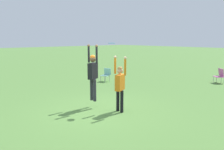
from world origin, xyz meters
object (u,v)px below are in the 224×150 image
at_px(person_jumping, 93,71).
at_px(person_defending, 120,83).
at_px(camping_chair_1, 220,75).
at_px(frisbee, 112,43).
at_px(camping_chair_2, 106,74).

distance_m(person_jumping, person_defending, 1.19).
xyz_separation_m(person_defending, camping_chair_1, (0.26, 8.19, -0.59)).
relative_size(frisbee, camping_chair_1, 0.28).
xyz_separation_m(person_defending, camping_chair_2, (-4.71, 3.36, -0.60)).
distance_m(person_jumping, frisbee, 1.31).
relative_size(person_jumping, camping_chair_1, 2.50).
relative_size(person_defending, camping_chair_1, 2.35).
height_order(person_defending, frisbee, frisbee).
relative_size(camping_chair_1, camping_chair_2, 1.05).
distance_m(person_jumping, camping_chair_2, 5.35).
bearing_deg(camping_chair_1, person_defending, 127.33).
xyz_separation_m(person_defending, frisbee, (-0.41, -0.04, 1.42)).
height_order(person_jumping, camping_chair_1, person_jumping).
bearing_deg(camping_chair_2, person_jumping, 108.21).
relative_size(frisbee, camping_chair_2, 0.29).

